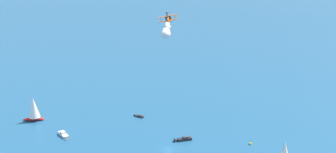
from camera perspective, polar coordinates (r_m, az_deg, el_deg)
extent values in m
plane|color=#1E517A|center=(179.33, 0.00, -9.37)|extent=(2000.00, 2000.00, 0.00)
cube|color=black|center=(186.97, 2.13, -8.05)|extent=(4.72, 6.17, 0.96)
cone|color=black|center=(185.90, 1.04, -8.20)|extent=(2.44, 2.31, 1.93)
cube|color=#38383D|center=(186.75, 2.26, -7.80)|extent=(2.40, 2.60, 0.72)
cube|color=black|center=(210.57, -3.67, -5.14)|extent=(4.27, 2.11, 0.65)
cone|color=black|center=(211.89, -4.23, -5.00)|extent=(1.29, 1.49, 1.31)
cube|color=#38383D|center=(210.19, -3.60, -5.01)|extent=(1.61, 1.32, 0.49)
ellipsoid|color=#B21E1E|center=(215.48, -16.88, -5.25)|extent=(8.60, 8.88, 1.35)
cylinder|color=#B2B2B7|center=(213.43, -17.21, -3.70)|extent=(0.14, 0.14, 11.11)
cone|color=white|center=(213.35, -16.88, -3.84)|extent=(7.51, 7.51, 9.45)
cube|color=white|center=(195.92, -13.30, -7.29)|extent=(7.19, 3.75, 1.10)
cone|color=white|center=(192.31, -12.84, -7.73)|extent=(2.23, 2.55, 2.20)
cube|color=silver|center=(195.97, -13.37, -6.98)|extent=(2.75, 2.27, 0.82)
cylinder|color=#B2B2B7|center=(173.46, 14.58, -9.11)|extent=(0.14, 0.14, 7.96)
cone|color=white|center=(174.23, 14.76, -9.14)|extent=(4.61, 4.61, 6.76)
sphere|color=yellow|center=(186.35, 10.51, -8.47)|extent=(1.10, 1.10, 1.10)
cylinder|color=black|center=(185.91, 10.52, -8.18)|extent=(0.08, 0.08, 1.00)
cylinder|color=orange|center=(162.87, 0.00, 7.30)|extent=(5.04, 5.49, 1.06)
cylinder|color=black|center=(165.73, 0.02, 7.47)|extent=(1.28, 1.23, 1.18)
cylinder|color=#4C4C51|center=(166.14, 0.02, 7.50)|extent=(2.05, 1.83, 2.70)
cube|color=orange|center=(163.21, 0.02, 7.23)|extent=(6.17, 5.68, 1.50)
cube|color=orange|center=(162.95, -0.09, 7.78)|extent=(6.17, 5.68, 1.50)
cylinder|color=black|center=(163.21, -0.91, 7.34)|extent=(0.37, 0.35, 1.61)
cylinder|color=black|center=(163.12, -0.35, 7.44)|extent=(0.37, 0.35, 1.61)
cylinder|color=black|center=(163.04, 0.28, 7.56)|extent=(0.37, 0.35, 1.61)
cylinder|color=black|center=(162.97, 0.84, 7.67)|extent=(0.37, 0.35, 1.61)
cube|color=orange|center=(159.97, -0.05, 7.32)|extent=(0.98, 1.04, 1.20)
cube|color=orange|center=(160.06, -0.02, 7.12)|extent=(2.44, 2.31, 0.56)
cylinder|color=black|center=(163.87, -0.24, 6.95)|extent=(0.57, 0.60, 0.61)
cylinder|color=black|center=(163.78, 0.38, 7.07)|extent=(0.57, 0.60, 0.61)
cylinder|color=#262628|center=(162.88, -0.12, 7.93)|extent=(0.24, 0.23, 0.90)
cylinder|color=black|center=(162.88, -0.16, 7.92)|extent=(0.29, 0.28, 0.79)
cylinder|color=black|center=(162.87, -0.09, 7.94)|extent=(0.29, 0.28, 0.79)
cube|color=black|center=(162.78, -0.16, 8.15)|extent=(0.46, 0.44, 0.58)
sphere|color=#9E7051|center=(162.72, -0.19, 8.28)|extent=(0.21, 0.21, 0.21)
cylinder|color=black|center=(162.78, -0.33, 8.16)|extent=(0.50, 0.46, 0.20)
cylinder|color=black|center=(162.74, -0.01, 8.22)|extent=(0.50, 0.46, 0.20)
ellipsoid|color=silver|center=(158.07, -0.15, 6.87)|extent=(1.84, 1.86, 1.07)
ellipsoid|color=silver|center=(154.58, -0.03, 6.76)|extent=(2.65, 2.69, 1.48)
ellipsoid|color=silver|center=(151.13, -0.18, 6.61)|extent=(3.14, 3.18, 1.79)
ellipsoid|color=silver|center=(147.69, -0.05, 6.37)|extent=(4.05, 4.15, 2.10)
ellipsoid|color=silver|center=(144.40, -0.22, 5.88)|extent=(4.13, 4.15, 2.49)
ellipsoid|color=silver|center=(140.88, -0.30, 5.82)|extent=(4.82, 4.87, 2.85)
ellipsoid|color=silver|center=(137.52, -0.32, 5.45)|extent=(5.43, 5.46, 3.30)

